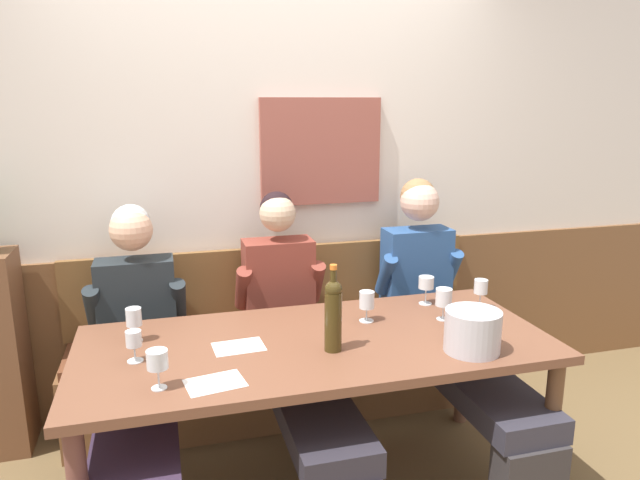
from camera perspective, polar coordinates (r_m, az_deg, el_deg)
name	(u,v)px	position (r m, az deg, el deg)	size (l,w,h in m)	color
room_wall_back	(271,164)	(3.32, -4.86, 7.41)	(6.80, 0.12, 2.80)	silver
wood_wainscot_panel	(275,323)	(3.49, -4.43, -8.18)	(6.80, 0.03, 0.92)	brown
wall_bench	(283,367)	(3.38, -3.67, -12.31)	(2.32, 0.42, 0.94)	brown
dining_table	(316,357)	(2.57, -0.38, -11.44)	(2.02, 0.89, 0.75)	brown
person_right_seat	(136,360)	(2.82, -17.59, -11.13)	(0.49, 1.34, 1.25)	#263637
person_center_left_seat	(295,340)	(2.88, -2.49, -9.77)	(0.48, 1.33, 1.29)	#372C37
person_left_seat	(445,316)	(3.15, 12.14, -7.32)	(0.48, 1.34, 1.33)	#322F30
ice_bucket	(472,331)	(2.48, 14.75, -8.63)	(0.23, 0.23, 0.17)	#BABAC1
wine_bottle_amber_mid	(333,313)	(2.38, 1.30, -7.18)	(0.07, 0.07, 0.37)	#3B2F12
wine_glass_mid_left	(157,361)	(2.18, -15.69, -11.40)	(0.08, 0.08, 0.15)	silver
wine_glass_right_end	(367,302)	(2.72, 4.62, -6.06)	(0.07, 0.07, 0.15)	silver
wine_glass_left_end	(134,341)	(2.42, -17.83, -9.40)	(0.06, 0.06, 0.13)	silver
wine_glass_near_bucket	(134,319)	(2.61, -17.82, -7.37)	(0.07, 0.07, 0.15)	silver
wine_glass_mid_right	(481,288)	(2.97, 15.52, -4.52)	(0.07, 0.07, 0.15)	silver
wine_glass_center_rear	(426,284)	(2.98, 10.39, -4.23)	(0.08, 0.08, 0.14)	silver
wine_glass_by_bottle	(444,298)	(2.79, 12.07, -5.57)	(0.08, 0.08, 0.15)	silver
tasting_sheet_left_guest	(215,383)	(2.21, -10.28, -13.66)	(0.21, 0.15, 0.00)	white
tasting_sheet_right_guest	(239,347)	(2.49, -7.99, -10.34)	(0.21, 0.15, 0.00)	white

